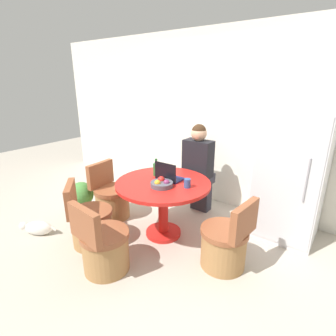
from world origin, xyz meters
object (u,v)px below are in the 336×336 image
object	(u,v)px
chair_near_left_corner	(90,224)
fruit_bowl	(162,184)
laptop	(169,176)
chair_right_side	(225,244)
dining_table	(163,194)
potted_plant	(81,197)
bottle	(156,169)
refrigerator	(291,174)
person_seated	(199,165)
cat	(38,228)
chair_near_camera	(104,248)
chair_left_side	(111,199)

from	to	relation	value
chair_near_left_corner	fruit_bowl	xyz separation A→B (m)	(0.65, 0.55, 0.50)
laptop	chair_right_side	bearing A→B (deg)	168.18
dining_table	potted_plant	bearing A→B (deg)	-166.99
chair_near_left_corner	bottle	bearing A→B (deg)	-74.02
refrigerator	chair_right_side	bearing A→B (deg)	-107.97
fruit_bowl	person_seated	bearing A→B (deg)	92.07
bottle	cat	distance (m)	1.69
person_seated	laptop	distance (m)	0.70
chair_right_side	cat	xyz separation A→B (m)	(-2.16, -0.87, -0.16)
chair_near_left_corner	person_seated	world-z (taller)	person_seated
person_seated	potted_plant	world-z (taller)	person_seated
refrigerator	chair_near_camera	distance (m)	2.31
chair_near_camera	laptop	world-z (taller)	laptop
chair_right_side	chair_near_camera	bearing A→B (deg)	-44.93
chair_near_left_corner	chair_left_side	bearing A→B (deg)	-22.39
laptop	bottle	distance (m)	0.23
dining_table	chair_near_left_corner	bearing A→B (deg)	-131.05
refrigerator	cat	bearing A→B (deg)	-142.71
fruit_bowl	laptop	bearing A→B (deg)	105.32
laptop	bottle	world-z (taller)	laptop
chair_left_side	laptop	world-z (taller)	laptop
chair_right_side	potted_plant	distance (m)	2.16
person_seated	bottle	size ratio (longest dim) A/B	5.96
dining_table	cat	bearing A→B (deg)	-143.09
chair_right_side	fruit_bowl	size ratio (longest dim) A/B	3.03
chair_right_side	laptop	xyz separation A→B (m)	(-0.87, 0.18, 0.51)
refrigerator	chair_left_side	distance (m)	2.39
refrigerator	chair_left_side	world-z (taller)	refrigerator
dining_table	chair_near_left_corner	size ratio (longest dim) A/B	1.46
chair_near_camera	cat	xyz separation A→B (m)	(-1.20, -0.08, -0.16)
refrigerator	person_seated	size ratio (longest dim) A/B	1.22
refrigerator	dining_table	size ratio (longest dim) A/B	1.41
refrigerator	person_seated	world-z (taller)	refrigerator
dining_table	chair_near_left_corner	world-z (taller)	chair_near_left_corner
fruit_bowl	chair_near_left_corner	bearing A→B (deg)	-139.86
laptop	fruit_bowl	size ratio (longest dim) A/B	1.18
dining_table	chair_near_camera	bearing A→B (deg)	-95.62
chair_right_side	chair_near_left_corner	bearing A→B (deg)	-62.64
fruit_bowl	potted_plant	xyz separation A→B (m)	(-1.34, -0.17, -0.48)
chair_near_left_corner	person_seated	xyz separation A→B (m)	(0.62, 1.46, 0.47)
dining_table	chair_near_camera	world-z (taller)	chair_near_camera
dining_table	bottle	distance (m)	0.35
person_seated	chair_right_side	bearing A→B (deg)	133.74
dining_table	laptop	xyz separation A→B (m)	(0.01, 0.09, 0.21)
cat	bottle	bearing A→B (deg)	-170.27
chair_near_left_corner	potted_plant	xyz separation A→B (m)	(-0.68, 0.38, 0.02)
potted_plant	laptop	bearing A→B (deg)	16.76
refrigerator	chair_right_side	world-z (taller)	refrigerator
dining_table	chair_left_side	distance (m)	0.94
potted_plant	cat	bearing A→B (deg)	-91.55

